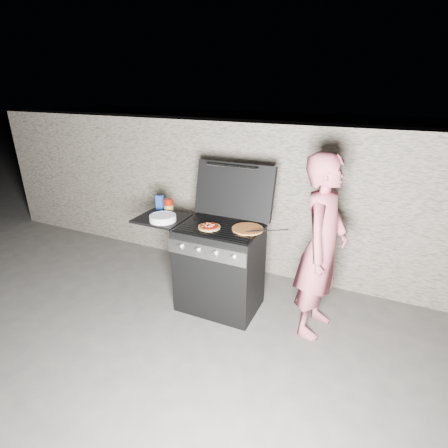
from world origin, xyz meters
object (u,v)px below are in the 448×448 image
at_px(gas_grill, 198,263).
at_px(sauce_jar, 169,206).
at_px(pizza_topped, 209,227).
at_px(person, 322,248).

relative_size(gas_grill, sauce_jar, 9.02).
relative_size(pizza_topped, person, 0.13).
relative_size(gas_grill, pizza_topped, 6.29).
bearing_deg(gas_grill, pizza_topped, -19.31).
relative_size(sauce_jar, person, 0.09).
height_order(gas_grill, sauce_jar, sauce_jar).
relative_size(gas_grill, person, 0.79).
bearing_deg(sauce_jar, person, -3.26).
distance_m(gas_grill, sauce_jar, 0.70).
xyz_separation_m(pizza_topped, sauce_jar, (-0.61, 0.23, 0.05)).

